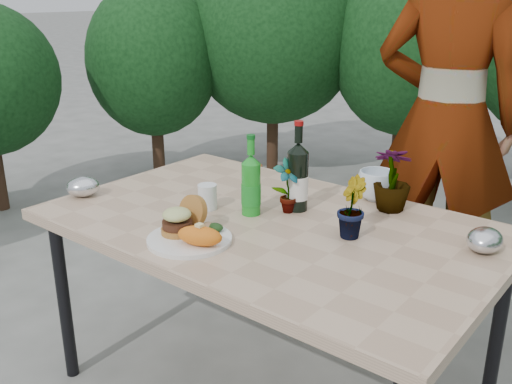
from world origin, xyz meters
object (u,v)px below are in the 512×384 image
Objects in this scene: patio_table at (270,235)px; wine_bottle at (297,178)px; dinner_plate at (190,239)px; person at (446,120)px.

patio_table is 0.24m from wine_bottle.
person is (0.29, 1.43, 0.19)m from dinner_plate.
dinner_plate is at bearing -89.20° from wine_bottle.
person is (0.18, 0.96, 0.08)m from wine_bottle.
patio_table is 4.72× the size of wine_bottle.
person reaches higher than dinner_plate.
wine_bottle reaches higher than patio_table.
dinner_plate is at bearing 67.47° from person.
person is at bearing 78.52° from dinner_plate.
dinner_plate is (-0.09, -0.31, 0.06)m from patio_table.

